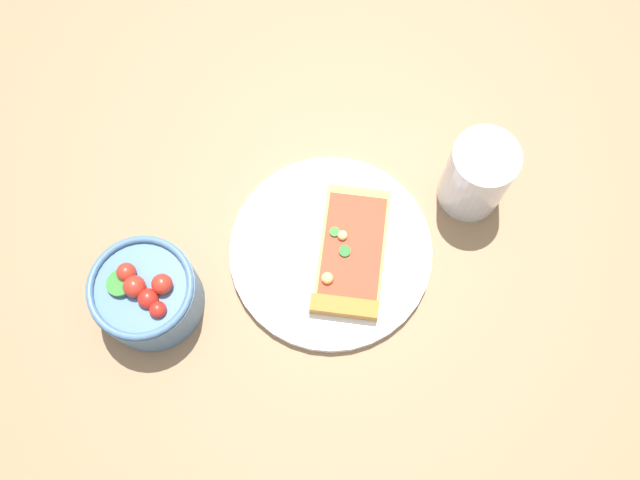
{
  "coord_description": "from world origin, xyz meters",
  "views": [
    {
      "loc": [
        0.13,
        0.24,
        0.81
      ],
      "look_at": [
        0.03,
        -0.0,
        0.03
      ],
      "focal_mm": 39.33,
      "sensor_mm": 36.0,
      "label": 1
    }
  ],
  "objects_px": {
    "plate": "(331,251)",
    "pizza_slice_main": "(349,261)",
    "soda_glass": "(475,174)",
    "salad_bowl": "(147,294)"
  },
  "relations": [
    {
      "from": "pizza_slice_main",
      "to": "salad_bowl",
      "type": "xyz_separation_m",
      "value": [
        0.23,
        -0.05,
        0.02
      ]
    },
    {
      "from": "pizza_slice_main",
      "to": "soda_glass",
      "type": "height_order",
      "value": "soda_glass"
    },
    {
      "from": "plate",
      "to": "pizza_slice_main",
      "type": "relative_size",
      "value": 1.37
    },
    {
      "from": "plate",
      "to": "pizza_slice_main",
      "type": "height_order",
      "value": "pizza_slice_main"
    },
    {
      "from": "plate",
      "to": "soda_glass",
      "type": "relative_size",
      "value": 2.2
    },
    {
      "from": "soda_glass",
      "to": "salad_bowl",
      "type": "bearing_deg",
      "value": -1.78
    },
    {
      "from": "pizza_slice_main",
      "to": "plate",
      "type": "bearing_deg",
      "value": -59.72
    },
    {
      "from": "plate",
      "to": "salad_bowl",
      "type": "bearing_deg",
      "value": -6.04
    },
    {
      "from": "plate",
      "to": "pizza_slice_main",
      "type": "bearing_deg",
      "value": 120.28
    },
    {
      "from": "soda_glass",
      "to": "pizza_slice_main",
      "type": "bearing_deg",
      "value": 10.8
    }
  ]
}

